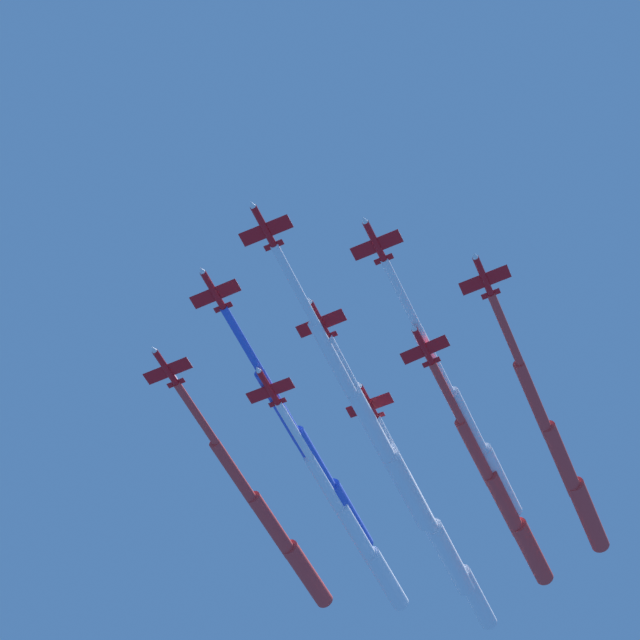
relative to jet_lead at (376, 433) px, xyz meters
The scene contains 9 objects.
jet_lead is the anchor object (origin of this frame).
jet_port_inner 17.46m from the jet_lead, 120.42° to the left, with size 78.14×8.44×3.91m.
jet_starboard_inner 16.54m from the jet_lead, 114.75° to the right, with size 77.00×9.60×4.01m.
jet_port_mid 23.97m from the jet_lead, behind, with size 84.73×9.74×3.96m.
jet_starboard_mid 35.47m from the jet_lead, 127.66° to the left, with size 79.54×9.23×3.95m.
jet_port_outer 33.94m from the jet_lead, 121.66° to the right, with size 77.14×8.52×3.91m.
jet_starboard_outer 32.66m from the jet_lead, 154.09° to the left, with size 74.58×8.39×4.02m.
jet_trail_port 31.12m from the jet_lead, 150.69° to the right, with size 72.91×8.87×3.88m.
jet_trail_starboard 41.73m from the jet_lead, behind, with size 76.61×9.17×3.86m.
Camera 1 is at (146.54, 67.14, -25.20)m, focal length 80.45 mm.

